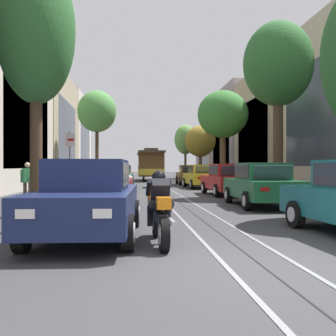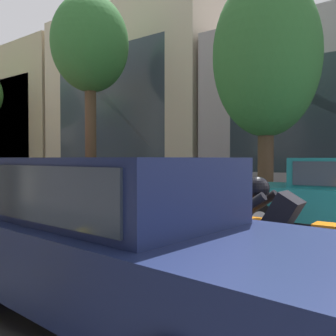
# 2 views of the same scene
# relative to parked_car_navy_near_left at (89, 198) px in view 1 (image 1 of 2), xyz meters

# --- Properties ---
(ground_plane) EXTENTS (160.00, 160.00, 0.00)m
(ground_plane) POSITION_rel_parked_car_navy_near_left_xyz_m (2.75, 19.94, -0.80)
(ground_plane) COLOR #38383A
(trolley_track_rails) EXTENTS (1.14, 64.63, 0.01)m
(trolley_track_rails) POSITION_rel_parked_car_navy_near_left_xyz_m (2.75, 23.60, -0.79)
(trolley_track_rails) COLOR gray
(trolley_track_rails) RESTS_ON ground
(building_facade_left) EXTENTS (5.04, 56.33, 10.85)m
(building_facade_left) POSITION_rel_parked_car_navy_near_left_xyz_m (-7.83, 23.56, 4.24)
(building_facade_left) COLOR gray
(building_facade_left) RESTS_ON ground
(building_facade_right) EXTENTS (5.50, 56.33, 10.37)m
(building_facade_right) POSITION_rel_parked_car_navy_near_left_xyz_m (13.38, 23.42, 3.60)
(building_facade_right) COLOR gray
(building_facade_right) RESTS_ON ground
(parked_car_navy_near_left) EXTENTS (2.15, 4.42, 1.58)m
(parked_car_navy_near_left) POSITION_rel_parked_car_navy_near_left_xyz_m (0.00, 0.00, 0.00)
(parked_car_navy_near_left) COLOR #19234C
(parked_car_navy_near_left) RESTS_ON ground
(parked_car_maroon_second_left) EXTENTS (2.09, 4.40, 1.58)m
(parked_car_maroon_second_left) POSITION_rel_parked_car_navy_near_left_xyz_m (-0.06, 5.66, 0.00)
(parked_car_maroon_second_left) COLOR maroon
(parked_car_maroon_second_left) RESTS_ON ground
(parked_car_beige_mid_left) EXTENTS (2.07, 4.39, 1.58)m
(parked_car_beige_mid_left) POSITION_rel_parked_car_navy_near_left_xyz_m (-0.03, 10.90, 0.00)
(parked_car_beige_mid_left) COLOR #C1B28E
(parked_car_beige_mid_left) RESTS_ON ground
(parked_car_teal_fourth_left) EXTENTS (2.13, 4.42, 1.58)m
(parked_car_teal_fourth_left) POSITION_rel_parked_car_navy_near_left_xyz_m (-0.04, 16.73, 0.00)
(parked_car_teal_fourth_left) COLOR #196B70
(parked_car_teal_fourth_left) RESTS_ON ground
(parked_car_brown_fifth_left) EXTENTS (2.15, 4.42, 1.58)m
(parked_car_brown_fifth_left) POSITION_rel_parked_car_navy_near_left_xyz_m (-0.02, 22.32, 0.00)
(parked_car_brown_fifth_left) COLOR brown
(parked_car_brown_fifth_left) RESTS_ON ground
(parked_car_brown_sixth_left) EXTENTS (2.01, 4.37, 1.58)m
(parked_car_brown_sixth_left) POSITION_rel_parked_car_navy_near_left_xyz_m (-0.10, 27.71, 0.00)
(parked_car_brown_sixth_left) COLOR brown
(parked_car_brown_sixth_left) RESTS_ON ground
(parked_car_green_second_right) EXTENTS (2.07, 4.39, 1.58)m
(parked_car_green_second_right) POSITION_rel_parked_car_navy_near_left_xyz_m (5.54, 5.55, 0.00)
(parked_car_green_second_right) COLOR #1E6038
(parked_car_green_second_right) RESTS_ON ground
(parked_car_red_mid_right) EXTENTS (2.09, 4.40, 1.58)m
(parked_car_red_mid_right) POSITION_rel_parked_car_navy_near_left_xyz_m (5.67, 10.98, 0.00)
(parked_car_red_mid_right) COLOR red
(parked_car_red_mid_right) RESTS_ON ground
(parked_car_yellow_fourth_right) EXTENTS (2.11, 4.41, 1.58)m
(parked_car_yellow_fourth_right) POSITION_rel_parked_car_navy_near_left_xyz_m (5.51, 17.40, 0.00)
(parked_car_yellow_fourth_right) COLOR gold
(parked_car_yellow_fourth_right) RESTS_ON ground
(parked_car_brown_fifth_right) EXTENTS (2.08, 4.39, 1.58)m
(parked_car_brown_fifth_right) POSITION_rel_parked_car_navy_near_left_xyz_m (5.55, 22.99, 0.00)
(parked_car_brown_fifth_right) COLOR brown
(parked_car_brown_fifth_right) RESTS_ON ground
(street_tree_kerb_left_near) EXTENTS (2.25, 2.28, 7.60)m
(street_tree_kerb_left_near) POSITION_rel_parked_car_navy_near_left_xyz_m (-1.90, 3.53, 4.56)
(street_tree_kerb_left_near) COLOR #4C3826
(street_tree_kerb_left_near) RESTS_ON ground
(street_tree_kerb_left_second) EXTENTS (3.34, 3.11, 8.07)m
(street_tree_kerb_left_second) POSITION_rel_parked_car_navy_near_left_xyz_m (-2.16, 25.62, 5.42)
(street_tree_kerb_left_second) COLOR #4C3826
(street_tree_kerb_left_second) RESTS_ON ground
(street_tree_kerb_right_second) EXTENTS (3.35, 3.10, 8.44)m
(street_tree_kerb_right_second) POSITION_rel_parked_car_navy_near_left_xyz_m (7.88, 9.85, 5.50)
(street_tree_kerb_right_second) COLOR #4C3826
(street_tree_kerb_right_second) RESTS_ON ground
(street_tree_kerb_right_mid) EXTENTS (3.94, 3.63, 7.38)m
(street_tree_kerb_right_mid) POSITION_rel_parked_car_navy_near_left_xyz_m (7.92, 21.19, 4.68)
(street_tree_kerb_right_mid) COLOR brown
(street_tree_kerb_right_mid) RESTS_ON ground
(street_tree_kerb_right_fourth) EXTENTS (3.11, 2.53, 5.62)m
(street_tree_kerb_right_fourth) POSITION_rel_parked_car_navy_near_left_xyz_m (7.73, 29.98, 3.20)
(street_tree_kerb_right_fourth) COLOR brown
(street_tree_kerb_right_fourth) RESTS_ON ground
(street_tree_kerb_right_far) EXTENTS (2.77, 2.58, 6.76)m
(street_tree_kerb_right_far) POSITION_rel_parked_car_navy_near_left_xyz_m (7.59, 39.72, 4.06)
(street_tree_kerb_right_far) COLOR #4C3826
(street_tree_kerb_right_far) RESTS_ON ground
(cable_car_trolley) EXTENTS (2.58, 9.14, 3.28)m
(cable_car_trolley) POSITION_rel_parked_car_navy_near_left_xyz_m (2.75, 31.91, 0.86)
(cable_car_trolley) COLOR brown
(cable_car_trolley) RESTS_ON ground
(motorcycle_with_rider) EXTENTS (0.56, 1.99, 1.37)m
(motorcycle_with_rider) POSITION_rel_parked_car_navy_near_left_xyz_m (1.39, -0.81, -0.15)
(motorcycle_with_rider) COLOR black
(motorcycle_with_rider) RESTS_ON ground
(pedestrian_on_left_pavement) EXTENTS (0.55, 0.42, 1.62)m
(pedestrian_on_left_pavement) POSITION_rel_parked_car_navy_near_left_xyz_m (-4.63, 23.52, 0.12)
(pedestrian_on_left_pavement) COLOR #4C4233
(pedestrian_on_left_pavement) RESTS_ON ground
(pedestrian_on_right_pavement) EXTENTS (0.55, 0.39, 1.62)m
(pedestrian_on_right_pavement) POSITION_rel_parked_car_navy_near_left_xyz_m (-3.32, 7.92, 0.11)
(pedestrian_on_right_pavement) COLOR #4C4233
(pedestrian_on_right_pavement) RESTS_ON ground
(fire_hydrant) EXTENTS (0.40, 0.22, 0.84)m
(fire_hydrant) POSITION_rel_parked_car_navy_near_left_xyz_m (-1.54, 0.78, -0.38)
(fire_hydrant) COLOR gold
(fire_hydrant) RESTS_ON ground
(street_sign_post) EXTENTS (0.36, 0.08, 2.75)m
(street_sign_post) POSITION_rel_parked_car_navy_near_left_xyz_m (-1.43, 6.57, 0.91)
(street_sign_post) COLOR slate
(street_sign_post) RESTS_ON ground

